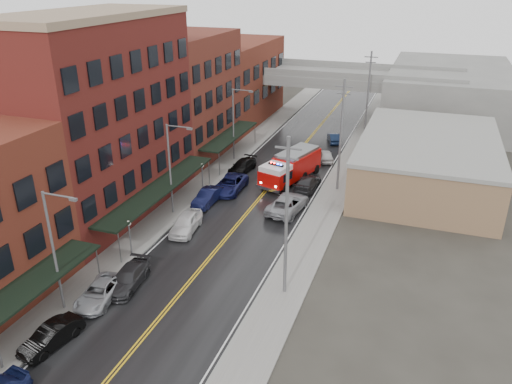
% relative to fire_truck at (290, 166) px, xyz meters
% --- Properties ---
extents(road, '(11.00, 160.00, 0.02)m').
position_rel_fire_truck_xyz_m(road, '(-1.70, -5.81, -1.75)').
color(road, black).
rests_on(road, ground).
extents(sidewalk_left, '(3.00, 160.00, 0.15)m').
position_rel_fire_truck_xyz_m(sidewalk_left, '(-9.00, -5.81, -1.68)').
color(sidewalk_left, slate).
rests_on(sidewalk_left, ground).
extents(sidewalk_right, '(3.00, 160.00, 0.15)m').
position_rel_fire_truck_xyz_m(sidewalk_right, '(5.60, -5.81, -1.68)').
color(sidewalk_right, slate).
rests_on(sidewalk_right, ground).
extents(curb_left, '(0.30, 160.00, 0.15)m').
position_rel_fire_truck_xyz_m(curb_left, '(-7.35, -5.81, -1.68)').
color(curb_left, gray).
rests_on(curb_left, ground).
extents(curb_right, '(0.30, 160.00, 0.15)m').
position_rel_fire_truck_xyz_m(curb_right, '(3.95, -5.81, -1.68)').
color(curb_right, gray).
rests_on(curb_right, ground).
extents(brick_building_b, '(9.00, 20.00, 18.00)m').
position_rel_fire_truck_xyz_m(brick_building_b, '(-15.00, -12.81, 7.24)').
color(brick_building_b, '#5D1E18').
rests_on(brick_building_b, ground).
extents(brick_building_c, '(9.00, 15.00, 15.00)m').
position_rel_fire_truck_xyz_m(brick_building_c, '(-15.00, 4.69, 5.74)').
color(brick_building_c, '#612B1D').
rests_on(brick_building_c, ground).
extents(brick_building_far, '(9.00, 20.00, 12.00)m').
position_rel_fire_truck_xyz_m(brick_building_far, '(-15.00, 22.19, 4.24)').
color(brick_building_far, brown).
rests_on(brick_building_far, ground).
extents(tan_building, '(14.00, 22.00, 5.00)m').
position_rel_fire_truck_xyz_m(tan_building, '(14.30, 4.19, 0.74)').
color(tan_building, '#8E6D4C').
rests_on(tan_building, ground).
extents(right_far_block, '(18.00, 30.00, 8.00)m').
position_rel_fire_truck_xyz_m(right_far_block, '(16.30, 34.19, 2.24)').
color(right_far_block, slate).
rests_on(right_far_block, ground).
extents(awning_0, '(2.60, 16.00, 3.09)m').
position_rel_fire_truck_xyz_m(awning_0, '(-9.19, -31.81, 1.23)').
color(awning_0, black).
rests_on(awning_0, ground).
extents(awning_1, '(2.60, 18.00, 3.09)m').
position_rel_fire_truck_xyz_m(awning_1, '(-9.19, -12.81, 1.23)').
color(awning_1, black).
rests_on(awning_1, ground).
extents(awning_2, '(2.60, 13.00, 3.09)m').
position_rel_fire_truck_xyz_m(awning_2, '(-9.19, 4.69, 1.23)').
color(awning_2, black).
rests_on(awning_2, ground).
extents(globe_lamp_1, '(0.44, 0.44, 3.12)m').
position_rel_fire_truck_xyz_m(globe_lamp_1, '(-8.10, -19.81, 0.56)').
color(globe_lamp_1, '#59595B').
rests_on(globe_lamp_1, ground).
extents(globe_lamp_2, '(0.44, 0.44, 3.12)m').
position_rel_fire_truck_xyz_m(globe_lamp_2, '(-8.10, -5.81, 0.56)').
color(globe_lamp_2, '#59595B').
rests_on(globe_lamp_2, ground).
extents(street_lamp_0, '(2.64, 0.22, 9.00)m').
position_rel_fire_truck_xyz_m(street_lamp_0, '(-8.25, -27.81, 3.43)').
color(street_lamp_0, '#59595B').
rests_on(street_lamp_0, ground).
extents(street_lamp_1, '(2.64, 0.22, 9.00)m').
position_rel_fire_truck_xyz_m(street_lamp_1, '(-8.25, -11.81, 3.43)').
color(street_lamp_1, '#59595B').
rests_on(street_lamp_1, ground).
extents(street_lamp_2, '(2.64, 0.22, 9.00)m').
position_rel_fire_truck_xyz_m(street_lamp_2, '(-8.25, 4.19, 3.43)').
color(street_lamp_2, '#59595B').
rests_on(street_lamp_2, ground).
extents(utility_pole_0, '(1.80, 0.24, 12.00)m').
position_rel_fire_truck_xyz_m(utility_pole_0, '(5.50, -20.81, 4.55)').
color(utility_pole_0, '#59595B').
rests_on(utility_pole_0, ground).
extents(utility_pole_1, '(1.80, 0.24, 12.00)m').
position_rel_fire_truck_xyz_m(utility_pole_1, '(5.50, -0.81, 4.55)').
color(utility_pole_1, '#59595B').
rests_on(utility_pole_1, ground).
extents(utility_pole_2, '(1.80, 0.24, 12.00)m').
position_rel_fire_truck_xyz_m(utility_pole_2, '(5.50, 19.19, 4.55)').
color(utility_pole_2, '#59595B').
rests_on(utility_pole_2, ground).
extents(overpass, '(40.00, 10.00, 7.50)m').
position_rel_fire_truck_xyz_m(overpass, '(-1.70, 26.19, 4.23)').
color(overpass, slate).
rests_on(overpass, ground).
extents(fire_truck, '(5.41, 9.32, 3.24)m').
position_rel_fire_truck_xyz_m(fire_truck, '(0.00, 0.00, 0.00)').
color(fire_truck, '#B60B08').
rests_on(fire_truck, ground).
extents(parked_car_left_1, '(2.19, 4.45, 1.40)m').
position_rel_fire_truck_xyz_m(parked_car_left_1, '(-6.70, -31.11, -1.06)').
color(parked_car_left_1, black).
rests_on(parked_car_left_1, ground).
extents(parked_car_left_2, '(2.81, 5.01, 1.32)m').
position_rel_fire_truck_xyz_m(parked_car_left_2, '(-6.70, -26.12, -1.10)').
color(parked_car_left_2, '#989A9F').
rests_on(parked_car_left_2, ground).
extents(parked_car_left_3, '(2.48, 5.06, 1.41)m').
position_rel_fire_truck_xyz_m(parked_car_left_3, '(-5.78, -23.89, -1.05)').
color(parked_car_left_3, '#27272A').
rests_on(parked_car_left_3, ground).
extents(parked_car_left_4, '(2.54, 5.08, 1.66)m').
position_rel_fire_truck_xyz_m(parked_car_left_4, '(-5.65, -14.61, -0.93)').
color(parked_car_left_4, silver).
rests_on(parked_car_left_4, ground).
extents(parked_car_left_5, '(1.79, 4.65, 1.51)m').
position_rel_fire_truck_xyz_m(parked_car_left_5, '(-6.23, -8.61, -1.00)').
color(parked_car_left_5, black).
rests_on(parked_car_left_5, ground).
extents(parked_car_left_6, '(2.74, 5.74, 1.58)m').
position_rel_fire_truck_xyz_m(parked_car_left_6, '(-5.30, -4.89, -0.97)').
color(parked_car_left_6, '#121646').
rests_on(parked_car_left_6, ground).
extents(parked_car_left_7, '(2.44, 5.00, 1.40)m').
position_rel_fire_truck_xyz_m(parked_car_left_7, '(-6.11, 0.87, -1.06)').
color(parked_car_left_7, black).
rests_on(parked_car_left_7, ground).
extents(parked_car_right_0, '(3.48, 6.28, 1.66)m').
position_rel_fire_truck_xyz_m(parked_car_right_0, '(1.90, -7.61, -0.92)').
color(parked_car_right_0, gray).
rests_on(parked_car_right_0, ground).
extents(parked_car_right_1, '(2.24, 5.09, 1.45)m').
position_rel_fire_truck_xyz_m(parked_car_right_1, '(2.39, -1.61, -1.03)').
color(parked_car_right_1, '#242426').
rests_on(parked_car_right_1, ground).
extents(parked_car_right_2, '(2.83, 4.32, 1.37)m').
position_rel_fire_truck_xyz_m(parked_car_right_2, '(2.39, 7.82, -1.07)').
color(parked_car_right_2, silver).
rests_on(parked_car_right_2, ground).
extents(parked_car_right_3, '(2.68, 4.30, 1.34)m').
position_rel_fire_truck_xyz_m(parked_car_right_3, '(1.90, 15.33, -1.09)').
color(parked_car_right_3, black).
rests_on(parked_car_right_3, ground).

